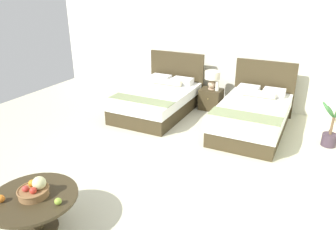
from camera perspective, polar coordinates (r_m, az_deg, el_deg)
ground_plane at (r=5.37m, az=-0.95°, el=-7.69°), size 9.33×9.86×0.02m
wall_back at (r=7.68m, az=10.20°, el=11.48°), size 9.33×0.12×2.55m
bed_near_window at (r=7.10m, az=-1.73°, el=2.72°), size 1.38×2.11×1.18m
bed_near_corner at (r=6.42m, az=14.73°, el=-0.08°), size 1.27×2.12×1.18m
nightstand at (r=7.38m, az=7.61°, el=2.79°), size 0.48×0.42×0.47m
table_lamp at (r=7.25m, az=7.86°, el=6.61°), size 0.34×0.34×0.41m
vase at (r=7.19m, az=8.72°, el=5.06°), size 0.08×0.08×0.21m
coffee_table at (r=4.08m, az=-22.63°, el=-14.26°), size 0.99×0.99×0.46m
fruit_bowl at (r=3.98m, az=-22.58°, el=-12.12°), size 0.35×0.35×0.23m
loose_apple at (r=3.78m, az=-18.90°, el=-14.27°), size 0.08×0.08×0.08m
loose_orange at (r=4.05m, az=-27.51°, el=-13.01°), size 0.09×0.09×0.09m
potted_palm at (r=6.30m, az=26.96°, el=-2.54°), size 0.59×0.47×0.83m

